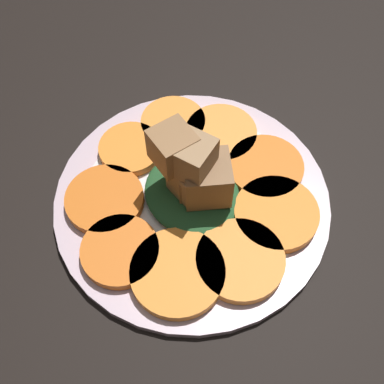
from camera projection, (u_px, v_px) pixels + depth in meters
table_slab at (192, 206)px, 55.16cm from camera, size 120.00×120.00×2.00cm
plate at (192, 199)px, 53.87cm from camera, size 30.64×30.64×1.05cm
carrot_slice_0 at (178, 272)px, 48.03cm from camera, size 9.61×9.61×1.12cm
carrot_slice_1 at (240, 260)px, 48.75cm from camera, size 9.10×9.10×1.12cm
carrot_slice_2 at (276, 214)px, 51.60cm from camera, size 9.13×9.13×1.12cm
carrot_slice_3 at (265, 167)px, 54.80cm from camera, size 8.65×8.65×1.12cm
carrot_slice_4 at (221, 134)px, 57.39cm from camera, size 8.53×8.53×1.12cm
carrot_slice_5 at (173, 123)px, 58.27cm from camera, size 7.80×7.80×1.12cm
carrot_slice_6 at (130, 149)px, 56.20cm from camera, size 7.36×7.36×1.12cm
carrot_slice_7 at (105, 199)px, 52.54cm from camera, size 8.62×8.62×1.12cm
carrot_slice_8 at (120, 251)px, 49.28cm from camera, size 8.10×8.10×1.12cm
center_pile at (192, 178)px, 50.37cm from camera, size 11.16×10.04×9.54cm
fork at (252, 175)px, 54.65cm from camera, size 18.19×6.38×0.40cm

